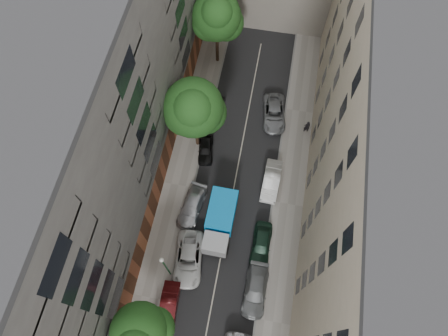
% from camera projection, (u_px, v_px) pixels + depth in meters
% --- Properties ---
extents(ground, '(120.00, 120.00, 0.00)m').
position_uv_depth(ground, '(232.00, 195.00, 39.63)').
color(ground, '#4C4C49').
rests_on(ground, ground).
extents(road_surface, '(8.00, 44.00, 0.02)m').
position_uv_depth(road_surface, '(232.00, 195.00, 39.62)').
color(road_surface, black).
rests_on(road_surface, ground).
extents(sidewalk_left, '(3.00, 44.00, 0.15)m').
position_uv_depth(sidewalk_left, '(179.00, 185.00, 39.99)').
color(sidewalk_left, gray).
rests_on(sidewalk_left, ground).
extents(sidewalk_right, '(3.00, 44.00, 0.15)m').
position_uv_depth(sidewalk_right, '(288.00, 204.00, 39.13)').
color(sidewalk_right, gray).
rests_on(sidewalk_right, ground).
extents(building_left, '(8.00, 44.00, 20.00)m').
position_uv_depth(building_left, '(98.00, 125.00, 31.44)').
color(building_left, '#4F4B49').
rests_on(building_left, ground).
extents(building_right, '(8.00, 44.00, 20.00)m').
position_uv_depth(building_right, '(380.00, 171.00, 29.73)').
color(building_right, '#BFAD94').
rests_on(building_right, ground).
extents(tarp_truck, '(2.48, 6.00, 2.76)m').
position_uv_depth(tarp_truck, '(220.00, 221.00, 36.87)').
color(tarp_truck, black).
rests_on(tarp_truck, ground).
extents(car_left_1, '(1.68, 4.19, 1.36)m').
position_uv_depth(car_left_1, '(169.00, 305.00, 34.52)').
color(car_left_1, '#4A0E11').
rests_on(car_left_1, ground).
extents(car_left_2, '(3.06, 5.60, 1.49)m').
position_uv_depth(car_left_2, '(189.00, 259.00, 36.16)').
color(car_left_2, silver).
rests_on(car_left_2, ground).
extents(car_left_3, '(2.53, 4.93, 1.37)m').
position_uv_depth(car_left_3, '(192.00, 207.00, 38.37)').
color(car_left_3, '#B2B3B7').
rests_on(car_left_3, ground).
extents(car_left_4, '(2.09, 3.93, 1.27)m').
position_uv_depth(car_left_4, '(206.00, 148.00, 41.14)').
color(car_left_4, black).
rests_on(car_left_4, ground).
extents(car_left_5, '(1.85, 3.99, 1.27)m').
position_uv_depth(car_left_5, '(214.00, 111.00, 43.11)').
color(car_left_5, black).
rests_on(car_left_5, ground).
extents(car_right_1, '(2.00, 4.87, 1.41)m').
position_uv_depth(car_right_1, '(256.00, 291.00, 35.02)').
color(car_right_1, slate).
rests_on(car_right_1, ground).
extents(car_right_2, '(1.75, 4.33, 1.47)m').
position_uv_depth(car_right_2, '(261.00, 244.00, 36.76)').
color(car_right_2, '#142E20').
rests_on(car_right_2, ground).
extents(car_right_3, '(1.72, 4.58, 1.49)m').
position_uv_depth(car_right_3, '(271.00, 181.00, 39.47)').
color(car_right_3, silver).
rests_on(car_right_3, ground).
extents(car_right_4, '(3.04, 5.33, 1.40)m').
position_uv_depth(car_right_4, '(274.00, 113.00, 42.89)').
color(car_right_4, gray).
rests_on(car_right_4, ground).
extents(tree_near, '(4.67, 4.30, 7.83)m').
position_uv_depth(tree_near, '(140.00, 333.00, 29.16)').
color(tree_near, '#382619').
rests_on(tree_near, sidewalk_left).
extents(tree_mid, '(5.77, 5.57, 9.64)m').
position_uv_depth(tree_mid, '(194.00, 110.00, 36.06)').
color(tree_mid, '#382619').
rests_on(tree_mid, sidewalk_left).
extents(tree_far, '(5.37, 5.10, 9.51)m').
position_uv_depth(tree_far, '(217.00, 18.00, 40.80)').
color(tree_far, '#382619').
rests_on(tree_far, sidewalk_left).
extents(lamp_post, '(0.36, 0.36, 5.87)m').
position_uv_depth(lamp_post, '(165.00, 265.00, 32.88)').
color(lamp_post, '#1C632F').
rests_on(lamp_post, sidewalk_left).
extents(pedestrian, '(0.72, 0.55, 1.77)m').
position_uv_depth(pedestrian, '(307.00, 127.00, 41.79)').
color(pedestrian, black).
rests_on(pedestrian, sidewalk_right).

